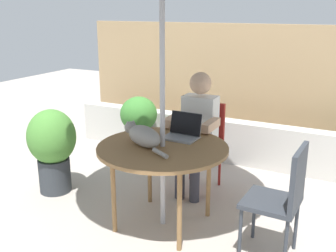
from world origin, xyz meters
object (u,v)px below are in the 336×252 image
at_px(patio_table, 163,152).
at_px(chair_empty, 283,194).
at_px(person_seated, 197,127).
at_px(cat, 143,136).
at_px(chair_occupied, 203,138).
at_px(laptop, 183,130).
at_px(potted_plant_by_chair, 139,122).
at_px(potted_plant_near_fence, 52,145).

bearing_deg(patio_table, chair_empty, -2.29).
bearing_deg(patio_table, person_seated, 90.00).
distance_m(chair_empty, cat, 1.22).
height_order(patio_table, chair_occupied, chair_occupied).
bearing_deg(chair_empty, cat, -179.49).
distance_m(chair_empty, laptop, 1.07).
height_order(chair_occupied, cat, chair_occupied).
bearing_deg(potted_plant_by_chair, potted_plant_near_fence, -101.84).
height_order(chair_occupied, laptop, laptop).
height_order(person_seated, laptop, person_seated).
distance_m(chair_occupied, laptop, 0.66).
height_order(patio_table, potted_plant_near_fence, potted_plant_near_fence).
bearing_deg(potted_plant_near_fence, laptop, 9.33).
relative_size(chair_occupied, person_seated, 0.73).
relative_size(cat, potted_plant_by_chair, 0.74).
height_order(potted_plant_near_fence, potted_plant_by_chair, potted_plant_near_fence).
distance_m(chair_occupied, cat, 1.01).
relative_size(person_seated, cat, 2.15).
bearing_deg(potted_plant_by_chair, chair_occupied, -22.86).
distance_m(cat, potted_plant_near_fence, 1.20).
relative_size(patio_table, potted_plant_near_fence, 1.27).
relative_size(chair_empty, person_seated, 0.73).
distance_m(patio_table, chair_empty, 1.04).
distance_m(chair_empty, potted_plant_by_chair, 2.50).
height_order(laptop, potted_plant_near_fence, laptop).
relative_size(laptop, potted_plant_near_fence, 0.35).
relative_size(chair_occupied, potted_plant_near_fence, 1.03).
bearing_deg(chair_occupied, potted_plant_by_chair, 157.14).
bearing_deg(chair_occupied, potted_plant_near_fence, -147.88).
relative_size(chair_occupied, potted_plant_by_chair, 1.15).
distance_m(chair_empty, person_seated, 1.30).
distance_m(patio_table, person_seated, 0.74).
bearing_deg(person_seated, cat, -101.56).
bearing_deg(patio_table, chair_occupied, 90.00).
height_order(chair_empty, laptop, laptop).
bearing_deg(chair_empty, potted_plant_near_fence, 177.11).
bearing_deg(cat, laptop, 58.80).
bearing_deg(potted_plant_near_fence, patio_table, -3.37).
xyz_separation_m(cat, potted_plant_by_chair, (-0.89, 1.40, -0.35)).
distance_m(chair_occupied, chair_empty, 1.39).
relative_size(laptop, cat, 0.53).
relative_size(chair_occupied, chair_empty, 1.00).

